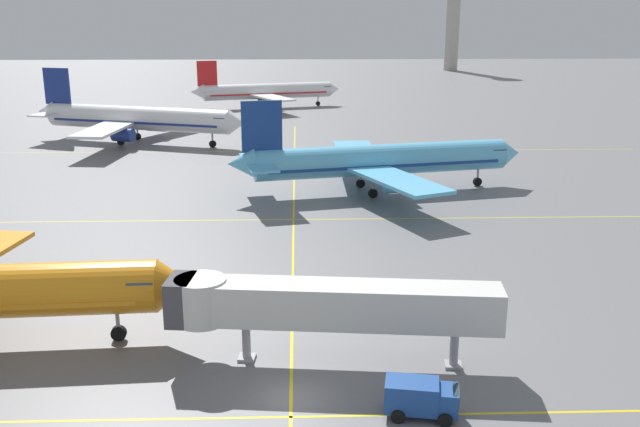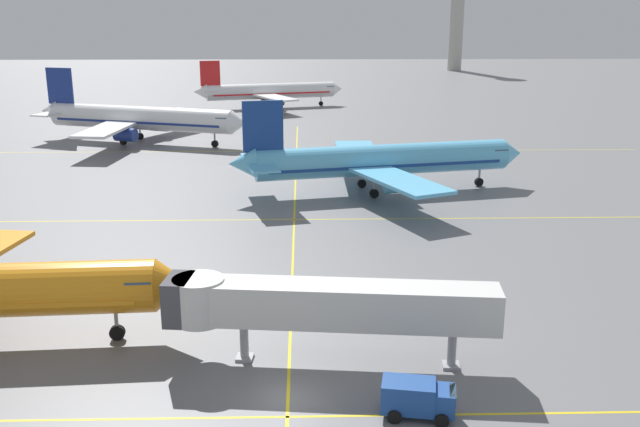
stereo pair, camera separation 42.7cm
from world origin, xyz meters
TOP-DOWN VIEW (x-y plane):
  - ground_plane at (0.00, 0.00)m, footprint 600.00×600.00m
  - airliner_second_row at (10.60, 49.29)m, footprint 38.17×32.41m
  - airliner_third_row at (-27.25, 84.96)m, footprint 39.02×33.37m
  - airliner_far_left_stand at (-6.79, 130.34)m, footprint 35.23×30.02m
  - taxiway_markings at (0.00, 37.32)m, footprint 112.09×129.75m
  - service_truck_red_van at (7.38, -2.06)m, footprint 4.38×2.75m
  - jet_bridge at (1.26, 4.59)m, footprint 21.54×5.10m
  - control_tower at (58.99, 235.83)m, footprint 8.82×8.82m

SIDE VIEW (x-z plane):
  - ground_plane at x=0.00m, z-range 0.00..0.00m
  - taxiway_markings at x=0.00m, z-range 0.00..0.01m
  - service_truck_red_van at x=7.38m, z-range 0.13..2.23m
  - airliner_far_left_stand at x=-6.79m, z-range -1.76..9.35m
  - jet_bridge at x=1.26m, z-range 1.27..6.85m
  - airliner_second_row at x=10.60m, z-range -1.89..10.04m
  - airliner_third_row at x=-27.25m, z-range -1.97..10.47m
  - control_tower at x=58.99m, z-range 3.20..48.02m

